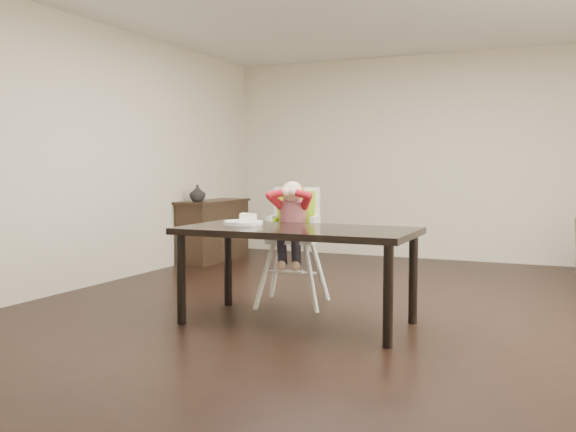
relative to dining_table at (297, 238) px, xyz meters
name	(u,v)px	position (x,y,z in m)	size (l,w,h in m)	color
ground	(370,315)	(0.44, 0.50, -0.67)	(7.00, 7.00, 0.00)	black
room_walls	(372,87)	(0.44, 0.50, 1.18)	(6.02, 7.02, 2.71)	beige
dining_table	(297,238)	(0.00, 0.00, 0.00)	(1.80, 0.90, 0.75)	black
high_chair	(293,218)	(-0.31, 0.65, 0.10)	(0.53, 0.53, 1.09)	white
plate	(244,221)	(-0.50, 0.07, 0.11)	(0.41, 0.41, 0.09)	white
sideboard	(214,230)	(-2.34, 2.70, -0.27)	(0.44, 1.26, 0.79)	black
vase	(198,194)	(-2.34, 2.32, 0.22)	(0.20, 0.21, 0.20)	#99999E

